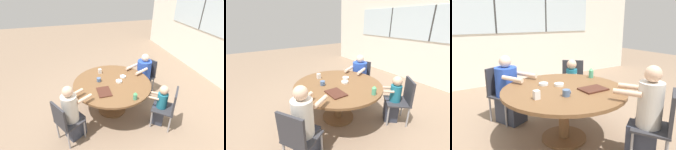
# 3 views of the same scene
# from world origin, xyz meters

# --- Properties ---
(ground_plane) EXTENTS (16.00, 16.00, 0.00)m
(ground_plane) POSITION_xyz_m (0.00, 0.00, 0.00)
(ground_plane) COLOR #8C725B
(wall_back_with_windows) EXTENTS (8.40, 0.08, 2.80)m
(wall_back_with_windows) POSITION_xyz_m (0.00, 3.02, 1.42)
(wall_back_with_windows) COLOR white
(wall_back_with_windows) RESTS_ON ground_plane
(dining_table) EXTENTS (1.58, 1.58, 0.70)m
(dining_table) POSITION_xyz_m (0.00, 0.00, 0.59)
(dining_table) COLOR brown
(dining_table) RESTS_ON ground_plane
(chair_for_woman_green_shirt) EXTENTS (0.54, 0.54, 0.84)m
(chair_for_woman_green_shirt) POSITION_xyz_m (-0.52, 1.04, 0.50)
(chair_for_woman_green_shirt) COLOR #333338
(chair_for_woman_green_shirt) RESTS_ON ground_plane
(chair_for_man_blue_shirt) EXTENTS (0.55, 0.55, 0.84)m
(chair_for_man_blue_shirt) POSITION_xyz_m (0.61, -0.99, 0.50)
(chair_for_man_blue_shirt) COLOR #333338
(chair_for_man_blue_shirt) RESTS_ON ground_plane
(chair_for_toddler) EXTENTS (0.56, 0.56, 0.84)m
(chair_for_toddler) POSITION_xyz_m (0.74, 0.90, 0.50)
(chair_for_toddler) COLOR #333338
(chair_for_toddler) RESTS_ON ground_plane
(person_woman_green_shirt) EXTENTS (0.56, 0.68, 1.04)m
(person_woman_green_shirt) POSITION_xyz_m (-0.44, 0.89, 0.46)
(person_woman_green_shirt) COLOR #333847
(person_woman_green_shirt) RESTS_ON ground_plane
(person_man_blue_shirt) EXTENTS (0.48, 0.55, 1.10)m
(person_man_blue_shirt) POSITION_xyz_m (0.52, -0.85, 0.50)
(person_man_blue_shirt) COLOR #333847
(person_man_blue_shirt) RESTS_ON ground_plane
(person_toddler) EXTENTS (0.36, 0.39, 0.89)m
(person_toddler) POSITION_xyz_m (0.64, 0.78, 0.43)
(person_toddler) COLOR #333847
(person_toddler) RESTS_ON ground_plane
(food_tray_dark) EXTENTS (0.33, 0.24, 0.02)m
(food_tray_dark) POSITION_xyz_m (0.29, -0.23, 0.71)
(food_tray_dark) COLOR #472319
(food_tray_dark) RESTS_ON dining_table
(coffee_mug) EXTENTS (0.09, 0.09, 0.08)m
(coffee_mug) POSITION_xyz_m (-0.12, -0.25, 0.74)
(coffee_mug) COLOR slate
(coffee_mug) RESTS_ON dining_table
(sippy_cup) EXTENTS (0.07, 0.07, 0.15)m
(sippy_cup) POSITION_xyz_m (0.64, 0.25, 0.78)
(sippy_cup) COLOR #4CA57F
(sippy_cup) RESTS_ON dining_table
(milk_carton_small) EXTENTS (0.07, 0.07, 0.10)m
(milk_carton_small) POSITION_xyz_m (-0.45, -0.16, 0.75)
(milk_carton_small) COLOR silver
(milk_carton_small) RESTS_ON dining_table
(bowl_white_shallow) EXTENTS (0.12, 0.12, 0.03)m
(bowl_white_shallow) POSITION_xyz_m (-0.15, 0.28, 0.72)
(bowl_white_shallow) COLOR silver
(bowl_white_shallow) RESTS_ON dining_table
(bowl_cereal) EXTENTS (0.13, 0.13, 0.03)m
(bowl_cereal) POSITION_xyz_m (0.01, 0.14, 0.72)
(bowl_cereal) COLOR white
(bowl_cereal) RESTS_ON dining_table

